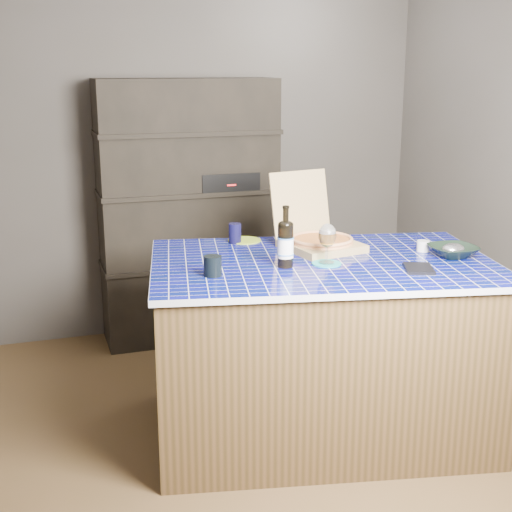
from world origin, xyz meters
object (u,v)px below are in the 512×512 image
object	(u,v)px
pizza_box	(319,239)
mead_bottle	(285,243)
kitchen_island	(320,347)
wine_glass	(327,236)
bowl	(453,251)
dvd_case	(419,268)

from	to	relation	value
pizza_box	mead_bottle	world-z (taller)	pizza_box
kitchen_island	mead_bottle	world-z (taller)	mead_bottle
kitchen_island	wine_glass	world-z (taller)	wine_glass
kitchen_island	bowl	xyz separation A→B (m)	(0.66, -0.14, 0.50)
wine_glass	dvd_case	bearing A→B (deg)	-31.57
pizza_box	wine_glass	distance (m)	0.32
dvd_case	bowl	bearing A→B (deg)	50.14
kitchen_island	bowl	size ratio (longest dim) A/B	8.02
wine_glass	bowl	xyz separation A→B (m)	(0.67, -0.07, -0.11)
mead_bottle	bowl	size ratio (longest dim) A/B	1.28
wine_glass	dvd_case	distance (m)	0.46
pizza_box	kitchen_island	bearing A→B (deg)	-119.63
wine_glass	dvd_case	world-z (taller)	wine_glass
kitchen_island	dvd_case	xyz separation A→B (m)	(0.37, -0.30, 0.47)
wine_glass	dvd_case	size ratio (longest dim) A/B	1.09
kitchen_island	pizza_box	xyz separation A→B (m)	(0.08, 0.22, 0.52)
wine_glass	bowl	distance (m)	0.68
kitchen_island	pizza_box	size ratio (longest dim) A/B	3.81
pizza_box	wine_glass	bearing A→B (deg)	-117.15
mead_bottle	dvd_case	world-z (taller)	mead_bottle
mead_bottle	bowl	bearing A→B (deg)	-5.52
wine_glass	pizza_box	bearing A→B (deg)	73.89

